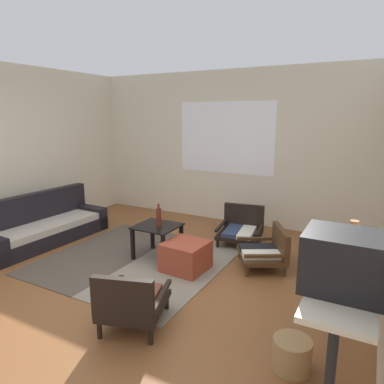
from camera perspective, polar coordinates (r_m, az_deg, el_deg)
The scene contains 14 objects.
ground_plane at distance 4.17m, azimuth -11.86°, elevation -15.18°, with size 7.80×7.80×0.00m, color brown.
far_wall_with_window at distance 6.36m, azimuth 5.74°, elevation 7.30°, with size 5.60×0.13×2.70m.
area_rug at distance 4.85m, azimuth -9.12°, elevation -10.95°, with size 2.29×2.26×0.01m.
couch at distance 5.85m, azimuth -23.19°, elevation -5.36°, with size 0.73×1.97×0.74m.
coffee_table at distance 4.77m, azimuth -5.74°, elevation -6.60°, with size 0.57×0.54×0.46m.
armchair_by_window at distance 5.40m, azimuth 8.07°, elevation -5.80°, with size 0.71×0.70×0.56m.
armchair_striped_foreground at distance 3.34m, azimuth -9.90°, elevation -17.33°, with size 0.72×0.78×0.59m.
armchair_corner at distance 4.61m, azimuth 12.25°, elevation -9.23°, with size 0.79×0.83×0.52m.
ottoman_orange at distance 4.44m, azimuth -1.03°, elevation -10.52°, with size 0.51×0.51×0.37m, color #993D28.
console_shelf at distance 2.80m, azimuth 23.84°, elevation -14.21°, with size 0.42×1.40×0.81m.
crt_television at distance 2.48m, azimuth 23.88°, elevation -10.45°, with size 0.52×0.43×0.39m.
clay_vase at distance 3.11m, azimuth 24.85°, elevation -7.65°, with size 0.19×0.19×0.29m.
glass_bottle at distance 4.66m, azimuth -5.50°, elevation -4.09°, with size 0.07×0.07×0.31m.
wicker_basket at distance 3.04m, azimuth 16.10°, elevation -24.23°, with size 0.30×0.30×0.25m, color #9E7A4C.
Camera 1 is at (2.45, -2.78, 1.92)m, focal length 32.44 mm.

